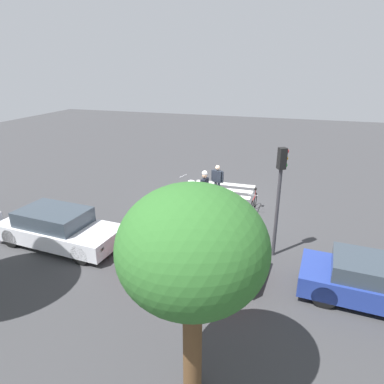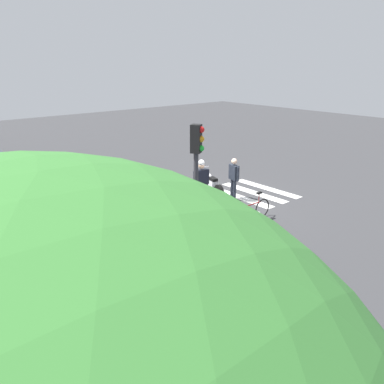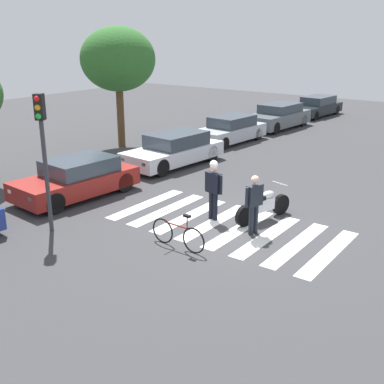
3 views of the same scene
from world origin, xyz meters
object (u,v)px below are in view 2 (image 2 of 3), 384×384
Objects in this scene: officer_by_motorcycle at (201,180)px; car_blue_hatchback at (238,335)px; leaning_bicycle at (252,211)px; car_white_van at (32,189)px; officer_on_foot at (234,176)px; car_maroon_wagon at (94,234)px; police_motorcycle at (210,184)px; traffic_light_pole at (197,175)px.

car_blue_hatchback is (-6.66, 5.04, -0.46)m from officer_by_motorcycle.
car_white_van is at bearing 38.99° from leaning_bicycle.
officer_on_foot is at bearing -125.21° from car_white_van.
car_maroon_wagon is (-0.76, 6.53, -0.34)m from officer_on_foot.
police_motorcycle is 1.27× the size of officer_on_foot.
police_motorcycle is 1.24× the size of leaning_bicycle.
officer_by_motorcycle is 8.36m from car_blue_hatchback.
officer_by_motorcycle reaches higher than leaning_bicycle.
officer_by_motorcycle reaches higher than car_blue_hatchback.
car_white_van is (5.30, -0.09, 0.01)m from car_maroon_wagon.
officer_by_motorcycle is 0.39× the size of car_white_van.
leaning_bicycle is (-3.11, 0.86, -0.07)m from police_motorcycle.
officer_on_foot is 9.19m from car_blue_hatchback.
car_white_van is (6.56, 5.31, 0.28)m from leaning_bicycle.
police_motorcycle is 6.65m from traffic_light_pole.
car_white_van reaches higher than leaning_bicycle.
officer_by_motorcycle is at bearing -131.23° from car_white_van.
traffic_light_pole is (-7.80, -1.63, 1.98)m from car_white_van.
car_maroon_wagon is at bearing 34.54° from traffic_light_pole.
officer_on_foot is 0.36× the size of car_white_van.
officer_by_motorcycle is at bearing -78.73° from car_maroon_wagon.
car_maroon_wagon is at bearing 76.86° from leaning_bicycle.
car_maroon_wagon is 5.30m from car_white_van.
car_maroon_wagon is (-1.85, 6.26, 0.19)m from police_motorcycle.
car_maroon_wagon reaches higher than leaning_bicycle.
car_white_van is 8.21m from traffic_light_pole.
police_motorcycle is 0.46× the size of car_blue_hatchback.
car_blue_hatchback is (-7.51, 6.29, 0.17)m from police_motorcycle.
officer_by_motorcycle reaches higher than police_motorcycle.
car_blue_hatchback is at bearing 179.34° from car_white_van.
police_motorcycle is 7.07m from car_white_van.
officer_by_motorcycle is (2.26, 0.40, 0.70)m from leaning_bicycle.
car_maroon_wagon is at bearing 96.59° from officer_on_foot.
police_motorcycle reaches higher than leaning_bicycle.
officer_by_motorcycle reaches higher than car_maroon_wagon.
car_maroon_wagon is (-1.00, 5.00, -0.44)m from officer_by_motorcycle.
car_maroon_wagon is (1.26, 5.40, 0.26)m from leaning_bicycle.
traffic_light_pole is at bearing -145.46° from car_maroon_wagon.
officer_by_motorcycle is 0.48× the size of traffic_light_pole.
car_blue_hatchback is 1.08× the size of car_maroon_wagon.
car_white_van is at bearing 11.78° from traffic_light_pole.
officer_by_motorcycle is at bearing 124.06° from police_motorcycle.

